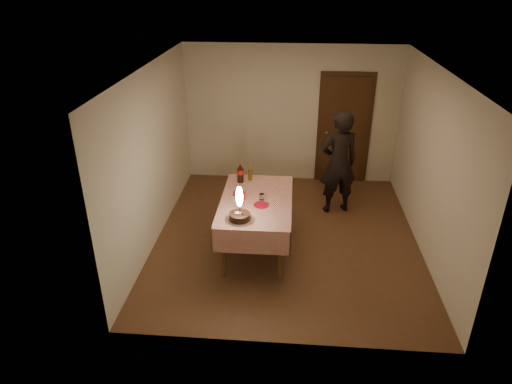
# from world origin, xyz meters

# --- Properties ---
(ground) EXTENTS (4.00, 4.50, 0.01)m
(ground) POSITION_xyz_m (0.00, 0.00, 0.00)
(ground) COLOR brown
(ground) RESTS_ON ground
(room_shell) EXTENTS (4.04, 4.54, 2.62)m
(room_shell) POSITION_xyz_m (0.03, 0.08, 1.65)
(room_shell) COLOR beige
(room_shell) RESTS_ON ground
(dining_table) EXTENTS (1.02, 1.72, 0.80)m
(dining_table) POSITION_xyz_m (-0.45, -0.32, 0.70)
(dining_table) COLOR brown
(dining_table) RESTS_ON ground
(birthday_cake) EXTENTS (0.36, 0.36, 0.49)m
(birthday_cake) POSITION_xyz_m (-0.62, -0.91, 0.92)
(birthday_cake) COLOR white
(birthday_cake) RESTS_ON dining_table
(red_plate) EXTENTS (0.22, 0.22, 0.01)m
(red_plate) POSITION_xyz_m (-0.36, -0.48, 0.81)
(red_plate) COLOR #AB0B25
(red_plate) RESTS_ON dining_table
(red_cup) EXTENTS (0.08, 0.08, 0.10)m
(red_cup) POSITION_xyz_m (-0.64, -0.30, 0.85)
(red_cup) COLOR red
(red_cup) RESTS_ON dining_table
(clear_cup) EXTENTS (0.07, 0.07, 0.09)m
(clear_cup) POSITION_xyz_m (-0.37, -0.30, 0.85)
(clear_cup) COLOR silver
(clear_cup) RESTS_ON dining_table
(napkin_stack) EXTENTS (0.15, 0.15, 0.02)m
(napkin_stack) POSITION_xyz_m (-0.73, -0.16, 0.81)
(napkin_stack) COLOR #A31224
(napkin_stack) RESTS_ON dining_table
(cola_bottle) EXTENTS (0.10, 0.10, 0.32)m
(cola_bottle) POSITION_xyz_m (-0.74, 0.26, 0.96)
(cola_bottle) COLOR black
(cola_bottle) RESTS_ON dining_table
(amber_bottle_left) EXTENTS (0.06, 0.06, 0.25)m
(amber_bottle_left) POSITION_xyz_m (-0.60, 0.35, 0.92)
(amber_bottle_left) COLOR #522F0E
(amber_bottle_left) RESTS_ON dining_table
(photographer) EXTENTS (0.74, 0.59, 1.77)m
(photographer) POSITION_xyz_m (0.81, 0.97, 0.89)
(photographer) COLOR black
(photographer) RESTS_ON ground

